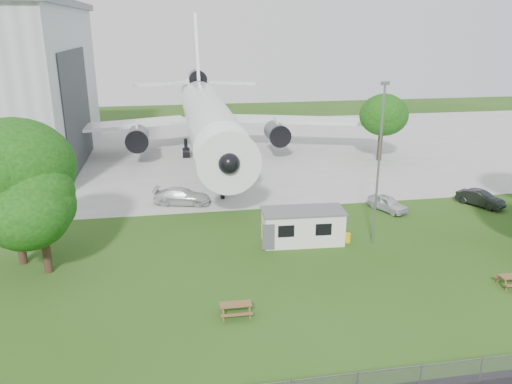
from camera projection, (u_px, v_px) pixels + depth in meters
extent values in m
plane|color=#375B1F|center=(286.00, 293.00, 30.98)|extent=(160.00, 160.00, 0.00)
cube|color=#B7B7B2|center=(222.00, 150.00, 66.50)|extent=(120.00, 46.00, 0.03)
cube|color=#2D3033|center=(78.00, 109.00, 56.96)|extent=(0.16, 16.00, 12.96)
cylinder|color=white|center=(208.00, 118.00, 60.83)|extent=(5.40, 34.00, 5.40)
cone|color=white|center=(225.00, 156.00, 43.07)|extent=(5.40, 5.50, 5.40)
cone|color=white|center=(197.00, 90.00, 80.21)|extent=(4.86, 9.00, 4.86)
cube|color=white|center=(106.00, 126.00, 62.18)|extent=(21.36, 10.77, 0.36)
cube|color=white|center=(300.00, 120.00, 66.22)|extent=(21.36, 10.77, 0.36)
cube|color=white|center=(196.00, 54.00, 78.41)|extent=(0.46, 9.96, 12.17)
cylinder|color=#515459|center=(138.00, 138.00, 59.65)|extent=(2.50, 4.20, 2.50)
cylinder|color=#515459|center=(277.00, 133.00, 62.40)|extent=(2.50, 4.20, 2.50)
cylinder|color=#515459|center=(197.00, 78.00, 78.64)|extent=(2.60, 4.50, 2.60)
cylinder|color=black|center=(222.00, 186.00, 47.57)|extent=(0.36, 0.36, 2.40)
cylinder|color=black|center=(186.00, 148.00, 62.54)|extent=(0.44, 0.44, 2.40)
cylinder|color=black|center=(230.00, 146.00, 63.45)|extent=(0.44, 0.44, 2.40)
cube|color=silver|center=(303.00, 227.00, 37.84)|extent=(6.13, 2.82, 2.50)
cube|color=#59595B|center=(303.00, 211.00, 37.43)|extent=(6.34, 3.03, 0.12)
cylinder|color=gold|center=(347.00, 238.00, 38.12)|extent=(0.50, 0.50, 0.70)
cylinder|color=slate|center=(378.00, 167.00, 36.20)|extent=(0.16, 0.16, 12.00)
cylinder|color=#382619|center=(20.00, 236.00, 34.19)|extent=(0.56, 0.56, 4.04)
sphere|color=#276B15|center=(8.00, 167.00, 32.63)|extent=(8.07, 8.07, 8.07)
cylinder|color=#382619|center=(47.00, 253.00, 33.19)|extent=(0.56, 0.56, 2.78)
sphere|color=#276B15|center=(40.00, 205.00, 32.11)|extent=(5.82, 5.82, 5.82)
cylinder|color=#382619|center=(380.00, 148.00, 61.01)|extent=(0.56, 0.56, 3.20)
sphere|color=#276B15|center=(382.00, 116.00, 59.77)|extent=(5.87, 5.87, 5.87)
imported|color=silver|center=(388.00, 204.00, 44.57)|extent=(3.05, 4.19, 1.33)
imported|color=black|center=(480.00, 199.00, 45.73)|extent=(3.37, 4.40, 1.39)
imported|color=silver|center=(182.00, 196.00, 46.14)|extent=(5.56, 3.28, 1.51)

